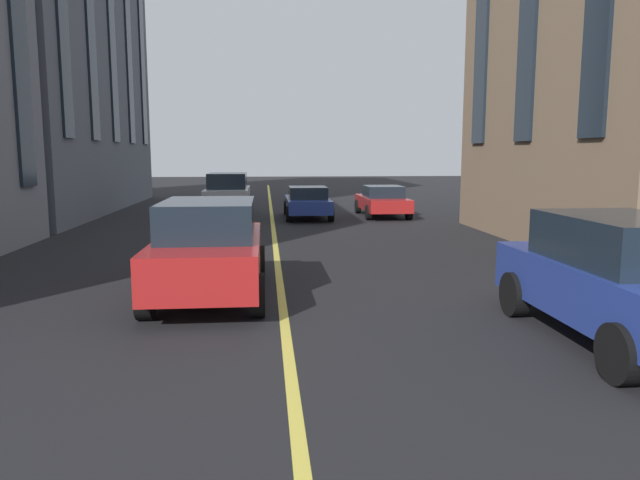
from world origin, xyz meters
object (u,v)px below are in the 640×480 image
(car_blue_near, at_px, (622,278))
(car_silver_trailing, at_px, (228,193))
(car_blue_parked_b, at_px, (308,202))
(car_red_parked_a, at_px, (209,248))
(car_red_oncoming, at_px, (382,201))

(car_blue_near, height_order, car_silver_trailing, same)
(car_blue_parked_b, height_order, car_red_parked_a, car_red_parked_a)
(car_red_oncoming, distance_m, car_red_parked_a, 15.87)
(car_blue_near, xyz_separation_m, car_blue_parked_b, (17.62, 3.36, -0.27))
(car_blue_near, distance_m, car_blue_parked_b, 17.94)
(car_blue_near, relative_size, car_blue_parked_b, 1.07)
(car_silver_trailing, xyz_separation_m, car_blue_parked_b, (-2.39, -3.55, -0.27))
(car_red_parked_a, bearing_deg, car_red_oncoming, -23.34)
(car_red_oncoming, height_order, car_blue_parked_b, same)
(car_silver_trailing, bearing_deg, car_red_parked_a, -177.81)
(car_blue_near, xyz_separation_m, car_red_oncoming, (18.01, -0.00, -0.27))
(car_red_oncoming, relative_size, car_red_parked_a, 0.94)
(car_silver_trailing, xyz_separation_m, car_red_oncoming, (-1.99, -6.92, -0.27))
(car_silver_trailing, bearing_deg, car_blue_near, -160.92)
(car_blue_parked_b, bearing_deg, car_red_oncoming, -83.35)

